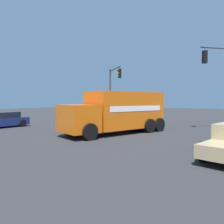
# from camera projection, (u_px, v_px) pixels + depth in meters

# --- Properties ---
(ground_plane) EXTENTS (100.00, 100.00, 0.00)m
(ground_plane) POSITION_uv_depth(u_px,v_px,m) (119.00, 130.00, 17.86)
(ground_plane) COLOR #2B2B2D
(delivery_truck) EXTENTS (4.24, 8.04, 2.91)m
(delivery_truck) POSITION_uv_depth(u_px,v_px,m) (118.00, 112.00, 16.08)
(delivery_truck) COLOR orange
(delivery_truck) RESTS_ON ground
(traffic_light_secondary) EXTENTS (3.62, 2.66, 6.14)m
(traffic_light_secondary) POSITION_uv_depth(u_px,v_px,m) (113.00, 86.00, 26.75)
(traffic_light_secondary) COLOR #38383D
(traffic_light_secondary) RESTS_ON ground
(sedan_navy) EXTENTS (2.20, 4.38, 1.31)m
(sedan_navy) POSITION_uv_depth(u_px,v_px,m) (2.00, 120.00, 19.45)
(sedan_navy) COLOR navy
(sedan_navy) RESTS_ON ground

